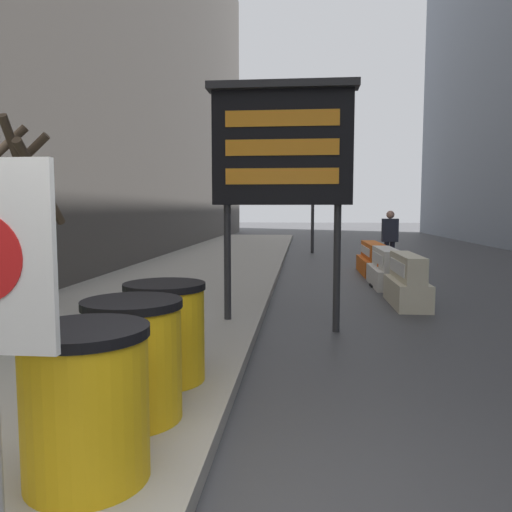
# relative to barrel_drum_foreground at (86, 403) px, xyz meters

# --- Properties ---
(bare_tree) EXTENTS (1.38, 1.31, 2.81)m
(bare_tree) POSITION_rel_barrel_drum_foreground_xyz_m (-2.92, 3.94, 0.99)
(bare_tree) COLOR #4C3D2D
(bare_tree) RESTS_ON sidewalk_left
(barrel_drum_foreground) EXTENTS (0.74, 0.74, 0.90)m
(barrel_drum_foreground) POSITION_rel_barrel_drum_foreground_xyz_m (0.00, 0.00, 0.00)
(barrel_drum_foreground) COLOR yellow
(barrel_drum_foreground) RESTS_ON sidewalk_left
(barrel_drum_middle) EXTENTS (0.74, 0.74, 0.90)m
(barrel_drum_middle) POSITION_rel_barrel_drum_foreground_xyz_m (-0.01, 0.84, 0.00)
(barrel_drum_middle) COLOR yellow
(barrel_drum_middle) RESTS_ON sidewalk_left
(barrel_drum_back) EXTENTS (0.74, 0.74, 0.90)m
(barrel_drum_back) POSITION_rel_barrel_drum_foreground_xyz_m (-0.01, 1.68, 0.00)
(barrel_drum_back) COLOR yellow
(barrel_drum_back) RESTS_ON sidewalk_left
(message_board) EXTENTS (2.03, 0.36, 3.39)m
(message_board) POSITION_rel_barrel_drum_foreground_xyz_m (0.94, 4.23, 1.93)
(message_board) COLOR #28282B
(message_board) RESTS_ON ground_plane
(jersey_barrier_cream) EXTENTS (0.56, 1.63, 0.91)m
(jersey_barrier_cream) POSITION_rel_barrel_drum_foreground_xyz_m (3.08, 6.28, -0.19)
(jersey_barrier_cream) COLOR beige
(jersey_barrier_cream) RESTS_ON ground_plane
(jersey_barrier_white) EXTENTS (0.64, 1.84, 0.83)m
(jersey_barrier_white) POSITION_rel_barrel_drum_foreground_xyz_m (3.08, 8.48, -0.23)
(jersey_barrier_white) COLOR silver
(jersey_barrier_white) RESTS_ON ground_plane
(jersey_barrier_orange_far) EXTENTS (0.64, 2.13, 0.82)m
(jersey_barrier_orange_far) POSITION_rel_barrel_drum_foreground_xyz_m (3.08, 10.62, -0.23)
(jersey_barrier_orange_far) COLOR orange
(jersey_barrier_orange_far) RESTS_ON ground_plane
(traffic_cone_near) EXTENTS (0.39, 0.39, 0.69)m
(traffic_cone_near) POSITION_rel_barrel_drum_foreground_xyz_m (2.92, 8.41, -0.26)
(traffic_cone_near) COLOR black
(traffic_cone_near) RESTS_ON ground_plane
(traffic_light_near_curb) EXTENTS (0.28, 0.45, 4.08)m
(traffic_light_near_curb) POSITION_rel_barrel_drum_foreground_xyz_m (1.61, 16.53, 2.36)
(traffic_light_near_curb) COLOR #2D2D30
(traffic_light_near_curb) RESTS_ON ground_plane
(pedestrian_worker) EXTENTS (0.45, 0.28, 1.66)m
(pedestrian_worker) POSITION_rel_barrel_drum_foreground_xyz_m (3.63, 11.34, 0.38)
(pedestrian_worker) COLOR #23283D
(pedestrian_worker) RESTS_ON ground_plane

